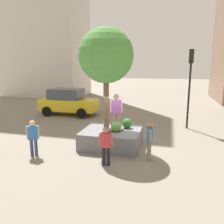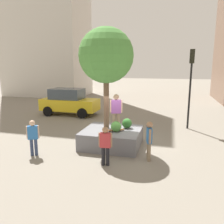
# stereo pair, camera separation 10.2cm
# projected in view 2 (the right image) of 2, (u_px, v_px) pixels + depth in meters

# --- Properties ---
(ground_plane) EXTENTS (120.00, 120.00, 0.00)m
(ground_plane) POSITION_uv_depth(u_px,v_px,m) (121.00, 145.00, 11.69)
(ground_plane) COLOR gray
(planter_ledge) EXTENTS (2.85, 2.61, 0.85)m
(planter_ledge) POSITION_uv_depth(u_px,v_px,m) (112.00, 138.00, 11.53)
(planter_ledge) COLOR slate
(planter_ledge) RESTS_ON ground
(plaza_tree) EXTENTS (2.71, 2.71, 5.00)m
(plaza_tree) POSITION_uv_depth(u_px,v_px,m) (106.00, 56.00, 11.07)
(plaza_tree) COLOR brown
(plaza_tree) RESTS_ON planter_ledge
(boxwood_shrub) EXTENTS (0.52, 0.52, 0.52)m
(boxwood_shrub) POSITION_uv_depth(u_px,v_px,m) (116.00, 127.00, 11.02)
(boxwood_shrub) COLOR #4C8C3D
(boxwood_shrub) RESTS_ON planter_ledge
(hedge_clump) EXTENTS (0.50, 0.50, 0.50)m
(hedge_clump) POSITION_uv_depth(u_px,v_px,m) (127.00, 123.00, 11.66)
(hedge_clump) COLOR #2D6628
(hedge_clump) RESTS_ON planter_ledge
(skateboard) EXTENTS (0.80, 0.57, 0.07)m
(skateboard) POSITION_uv_depth(u_px,v_px,m) (116.00, 130.00, 11.14)
(skateboard) COLOR brown
(skateboard) RESTS_ON planter_ledge
(skateboarder) EXTENTS (0.58, 0.32, 1.75)m
(skateboarder) POSITION_uv_depth(u_px,v_px,m) (116.00, 109.00, 10.94)
(skateboarder) COLOR #847056
(skateboarder) RESTS_ON skateboard
(taxi_cab) EXTENTS (4.65, 2.22, 2.15)m
(taxi_cab) POSITION_uv_depth(u_px,v_px,m) (69.00, 102.00, 18.63)
(taxi_cab) COLOR gold
(taxi_cab) RESTS_ON ground
(traffic_light_corner) EXTENTS (0.31, 0.36, 4.98)m
(traffic_light_corner) POSITION_uv_depth(u_px,v_px,m) (191.00, 76.00, 14.08)
(traffic_light_corner) COLOR black
(traffic_light_corner) RESTS_ON ground
(bystander_watching) EXTENTS (0.29, 0.57, 1.72)m
(bystander_watching) POSITION_uv_depth(u_px,v_px,m) (149.00, 138.00, 9.61)
(bystander_watching) COLOR #847056
(bystander_watching) RESTS_ON ground
(passerby_with_bag) EXTENTS (0.51, 0.35, 1.64)m
(passerby_with_bag) POSITION_uv_depth(u_px,v_px,m) (33.00, 135.00, 10.16)
(passerby_with_bag) COLOR navy
(passerby_with_bag) RESTS_ON ground
(pedestrian_crossing) EXTENTS (0.55, 0.25, 1.63)m
(pedestrian_crossing) POSITION_uv_depth(u_px,v_px,m) (105.00, 143.00, 9.14)
(pedestrian_crossing) COLOR black
(pedestrian_crossing) RESTS_ON ground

